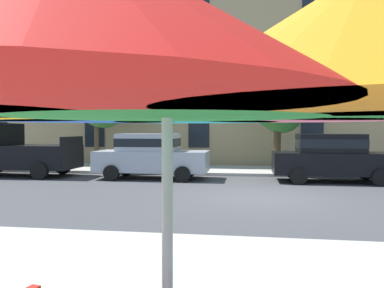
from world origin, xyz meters
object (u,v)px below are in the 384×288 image
sedan_silver (151,155)px  sedan_black (332,156)px  patio_umbrella (167,77)px  pickup_black (11,151)px  street_tree_left (97,97)px  street_tree_middle (280,104)px

sedan_silver → sedan_black: same height
sedan_silver → patio_umbrella: patio_umbrella is taller
pickup_black → patio_umbrella: patio_umbrella is taller
street_tree_left → patio_umbrella: (6.80, -15.68, -1.31)m
pickup_black → sedan_silver: pickup_black is taller
sedan_black → street_tree_left: 11.02m
sedan_silver → street_tree_left: street_tree_left is taller
sedan_silver → pickup_black: bearing=180.0°
pickup_black → street_tree_middle: size_ratio=1.10×
pickup_black → street_tree_left: bearing=48.9°
street_tree_left → street_tree_middle: bearing=-2.0°
pickup_black → sedan_black: (12.89, -0.00, -0.08)m
street_tree_left → sedan_silver: bearing=-41.1°
street_tree_middle → patio_umbrella: (-1.79, -15.38, -0.87)m
sedan_silver → street_tree_left: 5.21m
sedan_black → pickup_black: bearing=180.0°
pickup_black → street_tree_left: street_tree_left is taller
pickup_black → street_tree_middle: 11.68m
street_tree_left → street_tree_middle: (8.59, -0.30, -0.44)m
sedan_silver → street_tree_middle: 6.20m
street_tree_middle → pickup_black: bearing=-166.5°
street_tree_middle → patio_umbrella: bearing=-96.6°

